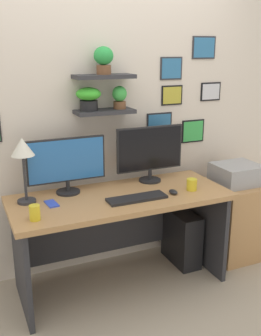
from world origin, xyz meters
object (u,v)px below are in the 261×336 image
Objects in this scene: desk at (118,218)px; pen_cup at (35,213)px; keyboard at (137,198)px; cell_phone at (52,204)px; computer_tower_right at (181,237)px; desk_lamp at (23,153)px; monitor_left at (67,163)px; monitor_right at (150,151)px; coffee_mug at (192,185)px; computer_mouse at (173,192)px; printer at (237,174)px; drawer_cabinet at (233,219)px.

desk is 0.76m from pen_cup.
pen_cup reaches higher than desk.
keyboard is 3.14× the size of cell_phone.
desk_lamp is at bearing 178.83° from computer_tower_right.
pen_cup is at bearing -128.54° from monitor_left.
monitor_right reaches higher than pen_cup.
computer_mouse is at bearing -175.48° from coffee_mug.
computer_tower_right is at bearing -1.66° from cell_phone.
monitor_left reaches higher than printer.
drawer_cabinet is at bearing 7.82° from pen_cup.
computer_mouse reaches higher than drawer_cabinet.
desk_lamp reaches higher than monitor_right.
printer is at bearing -2.67° from desk_lamp.
cell_phone reaches higher than drawer_cabinet.
monitor_right is 1.50× the size of printer.
drawer_cabinet reaches higher than computer_tower_right.
pen_cup is 1.79m from printer.
computer_tower_right is (-0.50, 0.06, -0.53)m from printer.
monitor_left reaches higher than computer_tower_right.
computer_tower_right is (1.28, -0.03, -0.88)m from desk_lamp.
printer is at bearing 7.82° from pen_cup.
monitor_right is at bearing 6.53° from cell_phone.
desk_lamp is at bearing 89.49° from pen_cup.
cell_phone is at bearing 169.84° from computer_mouse.
desk_lamp reaches higher than coffee_mug.
desk is 0.62m from coffee_mug.
keyboard is 0.47m from coffee_mug.
monitor_right is at bearing 167.93° from printer.
desk_lamp is 5.20× the size of coffee_mug.
computer_tower_right is at bearing 23.82° from keyboard.
desk_lamp is (-0.32, -0.08, 0.13)m from monitor_left.
desk is 2.76× the size of monitor_left.
computer_mouse is 1.00× the size of coffee_mug.
drawer_cabinet is 0.51m from computer_tower_right.
monitor_left is at bearing -180.00° from monitor_right.
cell_phone is 1.07m from coffee_mug.
computer_mouse is at bearing -26.12° from desk.
computer_tower_right is at bearing -6.35° from monitor_left.
monitor_left reaches higher than pen_cup.
pen_cup reaches higher than cell_phone.
printer is (1.62, 0.02, 0.00)m from cell_phone.
pen_cup is 1.43m from computer_tower_right.
keyboard reaches higher than computer_tower_right.
drawer_cabinet is at bearing 9.90° from keyboard.
coffee_mug reaches higher than drawer_cabinet.
pen_cup is 0.26× the size of printer.
coffee_mug is at bearing -20.51° from monitor_left.
drawer_cabinet is (1.45, -0.16, -0.65)m from monitor_left.
cell_phone is 0.27m from pen_cup.
cell_phone is (-0.86, -0.19, -0.24)m from monitor_right.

